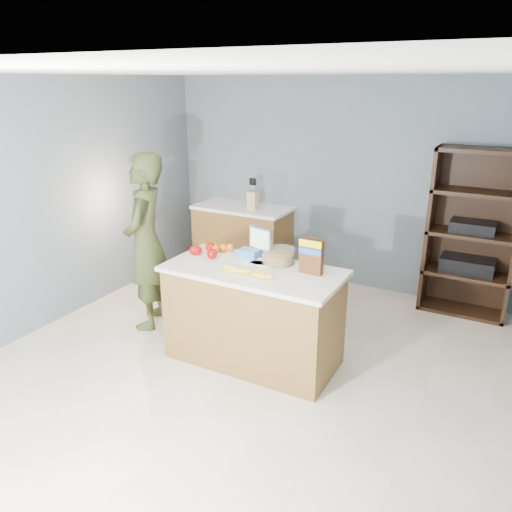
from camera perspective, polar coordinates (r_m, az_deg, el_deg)
The scene contains 15 objects.
floor at distance 4.50m, azimuth -2.18°, elevation -13.42°, with size 4.50×5.00×0.02m, color beige.
walls at distance 3.86m, azimuth -2.50°, elevation 7.60°, with size 4.52×5.02×2.51m.
counter_peninsula at distance 4.52m, azimuth -0.30°, elevation -7.18°, with size 1.56×0.76×0.90m.
back_cabinet at distance 6.59m, azimuth -1.51°, elevation 1.91°, with size 1.24×0.62×0.90m.
shelving_unit at distance 5.82m, azimuth 23.44°, elevation 2.10°, with size 0.90×0.40×1.80m.
person at distance 5.14m, azimuth -12.46°, elevation 1.53°, with size 0.66×0.43×1.80m, color #353E1C.
knife_block at distance 6.33m, azimuth -0.37°, elevation 6.48°, with size 0.12×0.10×0.31m.
envelopes at distance 4.45m, azimuth 0.25°, elevation -0.82°, with size 0.31×0.19×0.00m.
bananas at distance 4.18m, azimuth -0.83°, elevation -1.88°, with size 0.53×0.18×0.05m.
apples at distance 4.67m, azimuth -6.03°, elevation 0.64°, with size 0.30×0.25×0.09m.
oranges at distance 4.77m, azimuth -4.54°, elevation 1.00°, with size 0.27×0.18×0.07m.
blue_carton at distance 4.58m, azimuth -0.80°, elevation 0.29°, with size 0.18×0.12×0.08m, color blue.
salad_bowl at distance 4.45m, azimuth 2.58°, elevation -0.07°, with size 0.30×0.30×0.13m.
tv at distance 4.57m, azimuth 0.55°, elevation 1.84°, with size 0.28×0.12×0.28m.
cereal_box at distance 4.19m, azimuth 6.36°, elevation 0.26°, with size 0.20×0.08×0.30m.
Camera 1 is at (1.95, -3.24, 2.45)m, focal length 35.00 mm.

